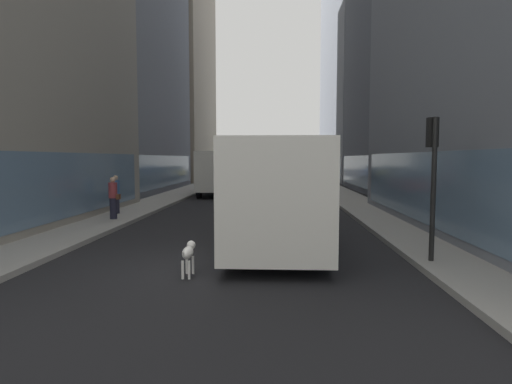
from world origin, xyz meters
name	(u,v)px	position (x,y,z in m)	size (l,w,h in m)	color
ground_plane	(265,183)	(0.00, 35.00, 0.00)	(120.00, 120.00, 0.00)	black
sidewalk_left	(212,182)	(-5.70, 35.00, 0.07)	(2.40, 110.00, 0.15)	gray
sidewalk_right	(319,182)	(5.70, 35.00, 0.07)	(2.40, 110.00, 0.15)	gray
building_left_far	(167,54)	(-11.90, 40.89, 14.94)	(9.49, 15.71, 29.91)	#A0937F
building_right_far	(363,57)	(11.90, 44.81, 15.26)	(8.21, 23.36, 30.54)	slate
transit_bus	(276,182)	(1.20, 4.41, 1.78)	(2.78, 11.53, 3.05)	silver
car_yellow_taxi	(246,172)	(-2.80, 44.64, 0.82)	(1.76, 4.09, 1.62)	yellow
car_silver_sedan	(242,174)	(-2.80, 38.93, 0.82)	(1.93, 4.32, 1.62)	#B7BABF
car_blue_hatchback	(277,172)	(1.20, 47.15, 0.82)	(1.83, 3.98, 1.62)	#4C6BB7
car_red_coupe	(277,182)	(1.20, 22.08, 0.82)	(1.91, 4.08, 1.62)	red
car_black_suv	(277,174)	(1.20, 37.06, 0.82)	(1.86, 4.21, 1.62)	black
car_white_van	(253,176)	(-1.20, 32.54, 0.82)	(1.80, 4.12, 1.62)	silver
box_truck	(220,171)	(-2.80, 19.78, 1.67)	(2.30, 7.50, 3.05)	#A51919
dalmatian_dog	(188,253)	(-0.73, -0.82, 0.51)	(0.22, 0.96, 0.72)	white
pedestrian_with_handbag	(113,198)	(-5.35, 6.71, 1.01)	(0.45, 0.34, 1.69)	#1E1E2D
pedestrian_in_coat	(116,194)	(-5.89, 8.40, 1.01)	(0.34, 0.34, 1.69)	#1E1E2D
traffic_light_near	(433,165)	(4.90, 0.30, 2.44)	(0.24, 0.41, 3.40)	black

